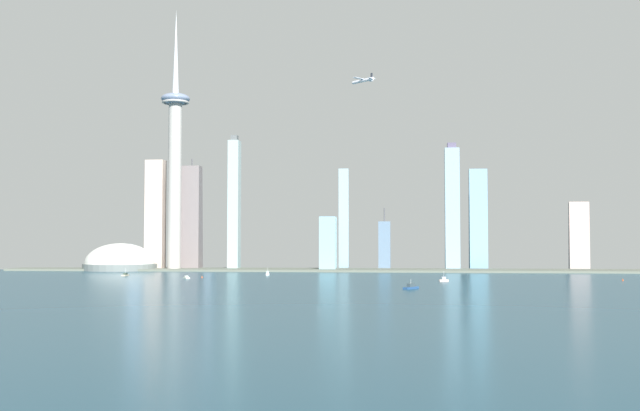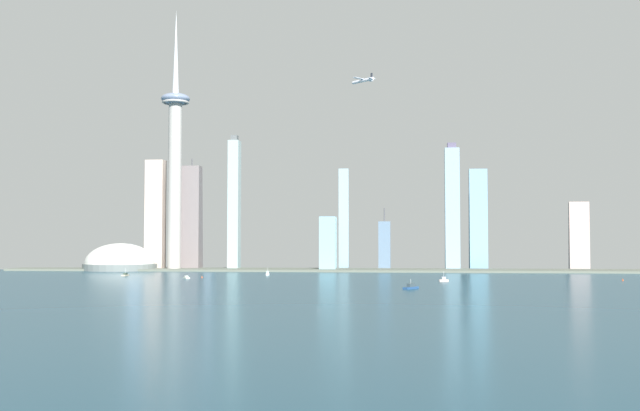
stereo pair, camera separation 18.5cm
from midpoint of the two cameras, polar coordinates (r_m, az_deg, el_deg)
The scene contains 24 objects.
ground_plane at distance 431.66m, azimuth -0.06°, elevation -7.89°, with size 6000.00×6000.00×0.00m, color #1A4154.
waterfront_pier at distance 947.41m, azimuth 3.25°, elevation -4.98°, with size 918.30×75.97×2.65m, color #62695C.
observation_tower at distance 992.80m, azimuth -11.08°, elevation 4.04°, with size 37.76×37.76×344.09m.
stadium_dome at distance 1007.11m, azimuth -15.11°, elevation -4.38°, with size 95.29×95.29×53.61m.
skyscraper_0 at distance 1063.07m, azimuth 19.19°, elevation -2.21°, with size 26.28×24.61×91.06m.
skyscraper_1 at distance 990.85m, azimuth -6.60°, elevation 0.10°, with size 14.18×18.82×179.00m.
skyscraper_2 at distance 989.46m, azimuth 10.13°, elevation -0.20°, with size 18.84×18.46×167.62m.
skyscraper_3 at distance 1012.53m, azimuth -12.54°, elevation -0.71°, with size 24.32×17.19×146.31m.
skyscraper_4 at distance 1050.85m, azimuth -8.74°, elevation -0.03°, with size 22.04×26.50×174.99m.
skyscraper_5 at distance 1046.75m, azimuth 10.87°, elevation -2.11°, with size 12.24×24.48×101.52m.
skyscraper_6 at distance 1016.09m, azimuth 12.05°, elevation -1.05°, with size 23.63×20.56×134.52m.
skyscraper_7 at distance 1004.18m, azimuth 1.87°, elevation -1.05°, with size 13.42×16.78×135.95m.
skyscraper_8 at distance 955.60m, azimuth 0.63°, elevation -2.96°, with size 20.85×25.88×69.57m.
skyscraper_9 at distance 1009.56m, azimuth -9.84°, elevation -0.95°, with size 26.77×27.37×149.19m.
skyscraper_10 at distance 993.21m, azimuth 4.99°, elevation -3.09°, with size 15.83×22.90×82.30m.
skyscraper_11 at distance 1056.11m, azimuth -13.71°, elevation -0.71°, with size 25.24×23.22×148.92m.
boat_1 at distance 717.83m, azimuth 9.50°, elevation -5.65°, with size 9.08×4.58×9.82m.
boat_3 at distance 847.98m, azimuth -14.73°, elevation -5.17°, with size 4.17×13.26×8.56m.
boat_4 at distance 840.22m, azimuth -4.04°, elevation -5.24°, with size 5.46×11.30×8.84m.
boat_5 at distance 777.21m, azimuth -10.23°, elevation -5.47°, with size 9.47×11.16×2.77m.
boat_6 at distance 604.50m, azimuth 7.00°, elevation -6.23°, with size 13.17×16.99×7.89m.
channel_buoy_0 at distance 776.51m, azimuth 22.26°, elevation -5.29°, with size 1.56×1.56×2.66m, color #E54C19.
channel_buoy_1 at distance 786.24m, azimuth -9.06°, elevation -5.43°, with size 1.45×1.45×2.34m, color #E54C19.
airplane at distance 921.40m, azimuth 3.30°, elevation 9.57°, with size 30.07×27.91×8.72m.
Camera 2 is at (45.34, -427.50, 38.96)m, focal length 41.63 mm.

